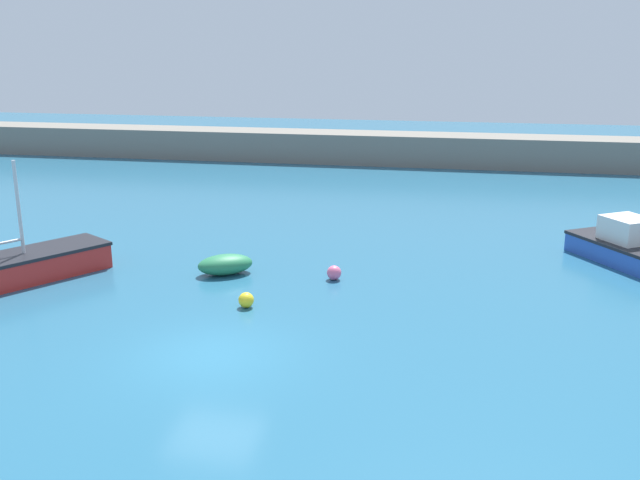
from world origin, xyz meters
The scene contains 7 objects.
ground_plane centered at (0.00, 0.00, -0.10)m, with size 120.00×120.00×0.20m, color #235B7A.
harbor_breakwater centered at (0.00, 32.28, 1.02)m, with size 66.17×3.32×2.04m, color slate.
dinghy_near_pier centered at (-1.85, 6.67, 0.36)m, with size 2.28×1.99×0.73m.
cabin_cruiser_white centered at (12.76, 10.93, 0.58)m, with size 4.61×5.45×1.72m.
sailboat_twin_hulled centered at (-8.56, 4.72, 0.50)m, with size 4.72×5.93×4.24m.
mooring_buoy_yellow centered at (-0.14, 3.60, 0.25)m, with size 0.49×0.49×0.49m, color yellow.
mooring_buoy_pink centered at (2.10, 6.82, 0.26)m, with size 0.51×0.51×0.51m, color #EA668C.
Camera 1 is at (6.27, -16.65, 8.10)m, focal length 40.00 mm.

